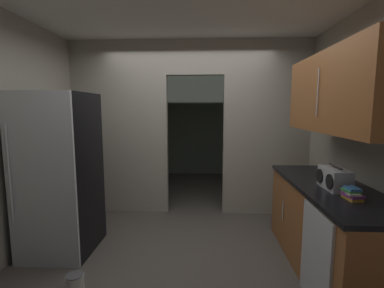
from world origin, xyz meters
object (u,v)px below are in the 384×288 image
refrigerator (60,174)px  book_stack (352,194)px  paint_can (75,284)px  dishwasher (315,260)px  boombox (334,179)px

refrigerator → book_stack: refrigerator is taller
book_stack → paint_can: bearing=-179.2°
book_stack → paint_can: size_ratio=0.96×
refrigerator → book_stack: bearing=-14.1°
dishwasher → refrigerator: bearing=162.1°
refrigerator → paint_can: (0.49, -0.75, -0.82)m
boombox → book_stack: 0.31m
refrigerator → book_stack: 2.95m
book_stack → paint_can: (-2.37, -0.03, -0.86)m
boombox → book_stack: size_ratio=2.12×
dishwasher → boombox: bearing=53.7°
dishwasher → book_stack: (0.31, 0.11, 0.53)m
boombox → refrigerator: bearing=171.7°
refrigerator → paint_can: refrigerator is taller
refrigerator → paint_can: size_ratio=10.45×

